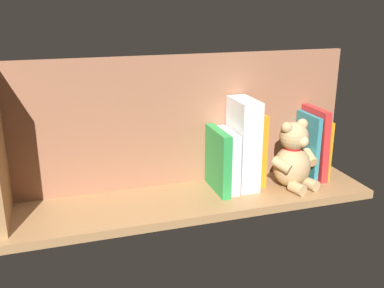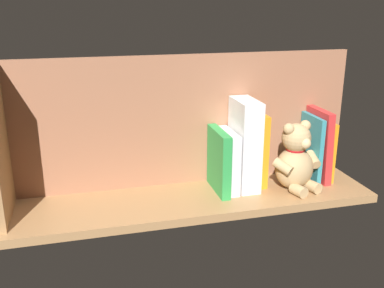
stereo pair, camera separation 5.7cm
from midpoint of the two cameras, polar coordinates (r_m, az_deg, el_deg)
The scene contains 10 objects.
ground_plane at distance 120.64cm, azimuth -1.35°, elevation -7.13°, with size 97.48×24.45×2.20cm, color #A87A4C.
shelf_back_panel at distance 122.98cm, azimuth -2.72°, elevation 2.95°, with size 97.48×1.50×36.39cm, color #9D6547.
book_0 at distance 135.78cm, azimuth 14.91°, elevation -0.38°, with size 1.33×11.09×17.31cm, color orange.
book_1 at distance 133.59cm, azimuth 14.31°, elevation 0.16°, with size 2.08×12.36×20.82cm, color red.
book_2 at distance 133.00cm, azimuth 13.40°, elevation -0.25°, with size 1.30×11.74×19.06cm, color teal.
teddy_bear at distance 125.66cm, azimuth 11.61°, elevation -1.76°, with size 14.86×14.27×19.09cm.
book_3 at distance 126.30cm, azimuth 6.92°, elevation -0.51°, with size 2.54×9.93×20.54cm, color orange.
dictionary_thick_white at distance 122.63cm, azimuth 5.28°, elevation 0.05°, with size 5.59×12.54×24.90cm, color white.
book_4 at distance 122.29cm, azimuth 3.25°, elevation -2.05°, with size 2.57×12.97×16.46cm, color silver.
book_5 at distance 120.62cm, azimuth 2.01°, elevation -2.13°, with size 2.45×14.24×17.21cm, color green.
Camera 1 is at (32.82, 104.01, 50.56)cm, focal length 41.54 mm.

